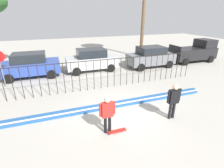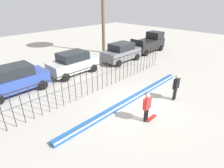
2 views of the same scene
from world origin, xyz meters
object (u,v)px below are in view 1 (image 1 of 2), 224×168
object	(u,v)px
pickup_truck	(194,52)
parked_car_silver	(92,60)
skateboard	(117,131)
skateboarder	(107,112)
stop_sign	(0,64)
camera_operator	(174,98)
parked_car_gray	(151,57)
parked_car_blue	(31,65)

from	to	relation	value
pickup_truck	parked_car_silver	bearing A→B (deg)	-178.94
skateboard	parked_car_silver	xyz separation A→B (m)	(0.93, 8.60, 0.91)
skateboarder	skateboard	distance (m)	1.02
skateboarder	stop_sign	xyz separation A→B (m)	(-5.10, 6.86, 0.62)
parked_car_silver	stop_sign	xyz separation A→B (m)	(-6.40, -1.60, 0.64)
skateboard	pickup_truck	xyz separation A→B (m)	(11.68, 8.07, 0.98)
skateboarder	pickup_truck	distance (m)	14.42
camera_operator	parked_car_gray	bearing A→B (deg)	-83.90
camera_operator	stop_sign	size ratio (longest dim) A/B	0.70
parked_car_gray	stop_sign	world-z (taller)	stop_sign
parked_car_blue	parked_car_silver	size ratio (longest dim) A/B	1.00
parked_car_blue	stop_sign	distance (m)	2.32
camera_operator	parked_car_blue	distance (m)	10.80
skateboard	parked_car_blue	distance (m)	9.47
parked_car_blue	camera_operator	bearing A→B (deg)	-52.05
pickup_truck	stop_sign	xyz separation A→B (m)	(-17.15, -1.07, 0.58)
skateboarder	stop_sign	distance (m)	8.57
skateboard	parked_car_blue	xyz separation A→B (m)	(-3.91, 8.58, 0.91)
camera_operator	pickup_truck	xyz separation A→B (m)	(8.87, 7.95, -0.02)
skateboard	stop_sign	world-z (taller)	stop_sign
skateboard	pickup_truck	distance (m)	14.23
parked_car_blue	pickup_truck	size ratio (longest dim) A/B	0.91
skateboarder	pickup_truck	size ratio (longest dim) A/B	0.35
skateboarder	skateboard	xyz separation A→B (m)	(0.37, -0.14, -0.94)
skateboard	stop_sign	size ratio (longest dim) A/B	0.32
skateboarder	parked_car_silver	world-z (taller)	parked_car_silver
skateboarder	parked_car_silver	xyz separation A→B (m)	(1.30, 8.46, -0.03)
parked_car_blue	stop_sign	size ratio (longest dim) A/B	1.72
parked_car_blue	parked_car_silver	bearing A→B (deg)	-0.26
stop_sign	pickup_truck	bearing A→B (deg)	3.57
parked_car_blue	parked_car_gray	xyz separation A→B (m)	(10.27, -0.70, 0.00)
parked_car_silver	pickup_truck	world-z (taller)	pickup_truck
parked_car_gray	skateboarder	bearing A→B (deg)	-129.30
parked_car_gray	stop_sign	size ratio (longest dim) A/B	1.72
skateboard	camera_operator	world-z (taller)	camera_operator
camera_operator	stop_sign	world-z (taller)	stop_sign
skateboarder	parked_car_blue	world-z (taller)	parked_car_blue
parked_car_gray	pickup_truck	xyz separation A→B (m)	(5.31, 0.19, 0.06)
parked_car_silver	skateboarder	bearing A→B (deg)	-96.25
camera_operator	parked_car_silver	distance (m)	8.69
parked_car_gray	pickup_truck	distance (m)	5.31
stop_sign	parked_car_gray	bearing A→B (deg)	4.24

